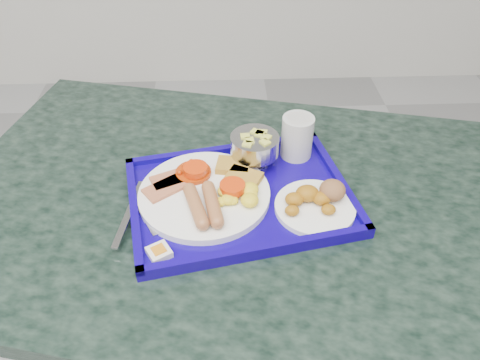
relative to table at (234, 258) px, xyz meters
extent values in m
cylinder|color=slate|center=(0.00, 0.00, -0.19)|extent=(0.11, 0.11, 0.67)
cube|color=black|center=(0.00, 0.00, 0.17)|extent=(1.34, 1.05, 0.04)
cube|color=#10027C|center=(0.01, -0.01, 0.20)|extent=(0.49, 0.40, 0.01)
cube|color=#10027C|center=(-0.02, 0.14, 0.21)|extent=(0.43, 0.10, 0.01)
cube|color=#10027C|center=(0.04, -0.16, 0.21)|extent=(0.43, 0.10, 0.01)
cube|color=#10027C|center=(0.22, 0.03, 0.21)|extent=(0.08, 0.32, 0.01)
cube|color=#10027C|center=(-0.19, -0.05, 0.21)|extent=(0.08, 0.32, 0.01)
cylinder|color=white|center=(-0.06, -0.01, 0.21)|extent=(0.26, 0.26, 0.01)
cube|color=#B86849|center=(-0.12, 0.03, 0.22)|extent=(0.10, 0.08, 0.01)
cube|color=#B86849|center=(-0.13, 0.00, 0.22)|extent=(0.10, 0.09, 0.01)
cylinder|color=#B43607|center=(-0.08, 0.04, 0.22)|extent=(0.07, 0.07, 0.01)
sphere|color=#B43607|center=(-0.07, 0.02, 0.23)|extent=(0.01, 0.01, 0.01)
sphere|color=#B43607|center=(-0.07, 0.02, 0.23)|extent=(0.01, 0.01, 0.01)
sphere|color=#B43607|center=(-0.11, 0.03, 0.23)|extent=(0.01, 0.01, 0.01)
sphere|color=#B43607|center=(-0.05, 0.04, 0.23)|extent=(0.01, 0.01, 0.01)
sphere|color=#B43607|center=(-0.07, 0.04, 0.23)|extent=(0.01, 0.01, 0.01)
sphere|color=#B43607|center=(-0.10, 0.05, 0.23)|extent=(0.01, 0.01, 0.01)
sphere|color=#B43607|center=(-0.08, 0.02, 0.23)|extent=(0.01, 0.01, 0.01)
sphere|color=#B43607|center=(-0.06, 0.02, 0.23)|extent=(0.01, 0.01, 0.01)
sphere|color=#B43607|center=(-0.08, 0.05, 0.23)|extent=(0.01, 0.01, 0.01)
sphere|color=#B43607|center=(-0.06, 0.02, 0.23)|extent=(0.01, 0.01, 0.01)
sphere|color=#B43607|center=(-0.10, 0.06, 0.23)|extent=(0.01, 0.01, 0.01)
sphere|color=#B43607|center=(-0.08, 0.06, 0.23)|extent=(0.01, 0.01, 0.01)
sphere|color=#B43607|center=(-0.09, 0.07, 0.23)|extent=(0.01, 0.01, 0.01)
sphere|color=#B43607|center=(-0.08, 0.03, 0.23)|extent=(0.01, 0.01, 0.01)
sphere|color=#B43607|center=(-0.07, 0.03, 0.23)|extent=(0.01, 0.01, 0.01)
cube|color=#A37728|center=(0.00, 0.06, 0.23)|extent=(0.08, 0.06, 0.01)
cube|color=#A37728|center=(0.02, 0.02, 0.23)|extent=(0.08, 0.08, 0.01)
cylinder|color=brown|center=(-0.07, -0.07, 0.23)|extent=(0.05, 0.10, 0.03)
cylinder|color=brown|center=(-0.04, -0.06, 0.23)|extent=(0.04, 0.10, 0.03)
ellipsoid|color=yellow|center=(0.03, -0.06, 0.23)|extent=(0.04, 0.04, 0.02)
ellipsoid|color=yellow|center=(-0.02, -0.05, 0.23)|extent=(0.02, 0.02, 0.01)
ellipsoid|color=yellow|center=(-0.01, -0.01, 0.23)|extent=(0.04, 0.04, 0.02)
ellipsoid|color=yellow|center=(0.03, -0.02, 0.23)|extent=(0.04, 0.04, 0.02)
ellipsoid|color=yellow|center=(0.01, 0.00, 0.23)|extent=(0.03, 0.03, 0.02)
ellipsoid|color=yellow|center=(0.00, -0.05, 0.23)|extent=(0.02, 0.02, 0.01)
ellipsoid|color=yellow|center=(-0.02, -0.02, 0.23)|extent=(0.03, 0.03, 0.02)
ellipsoid|color=yellow|center=(0.00, -0.02, 0.23)|extent=(0.02, 0.02, 0.02)
ellipsoid|color=yellow|center=(-0.01, -0.05, 0.23)|extent=(0.03, 0.03, 0.02)
ellipsoid|color=yellow|center=(0.03, -0.04, 0.23)|extent=(0.03, 0.03, 0.02)
cylinder|color=red|center=(-0.08, 0.04, 0.24)|extent=(0.05, 0.05, 0.01)
cylinder|color=red|center=(0.00, -0.02, 0.24)|extent=(0.05, 0.05, 0.01)
cylinder|color=white|center=(0.16, -0.06, 0.21)|extent=(0.16, 0.16, 0.01)
ellipsoid|color=#9A6112|center=(0.18, -0.08, 0.23)|extent=(0.03, 0.02, 0.02)
ellipsoid|color=#9A6112|center=(0.17, -0.05, 0.23)|extent=(0.04, 0.03, 0.03)
ellipsoid|color=#9A6112|center=(0.14, -0.04, 0.23)|extent=(0.05, 0.04, 0.03)
ellipsoid|color=#9A6112|center=(0.12, -0.05, 0.23)|extent=(0.04, 0.03, 0.03)
ellipsoid|color=#9A6112|center=(0.11, -0.08, 0.23)|extent=(0.03, 0.02, 0.02)
ellipsoid|color=brown|center=(0.19, -0.04, 0.24)|extent=(0.05, 0.05, 0.04)
cylinder|color=#AEAEB0|center=(0.05, 0.09, 0.21)|extent=(0.07, 0.07, 0.01)
cylinder|color=#AEAEB0|center=(0.05, 0.09, 0.22)|extent=(0.02, 0.02, 0.02)
cylinder|color=#AEAEB0|center=(0.05, 0.09, 0.25)|extent=(0.10, 0.10, 0.04)
cube|color=#F8FF61|center=(0.03, 0.07, 0.27)|extent=(0.02, 0.02, 0.02)
cube|color=#F8FF61|center=(0.06, 0.10, 0.27)|extent=(0.02, 0.03, 0.02)
cube|color=#F8FF61|center=(0.07, 0.07, 0.27)|extent=(0.03, 0.03, 0.02)
cube|color=#F8FF61|center=(0.05, 0.11, 0.27)|extent=(0.03, 0.03, 0.02)
cube|color=#F8FF61|center=(0.04, 0.08, 0.27)|extent=(0.02, 0.02, 0.02)
cube|color=#F8FF61|center=(0.07, 0.09, 0.27)|extent=(0.03, 0.03, 0.02)
cube|color=#F8FF61|center=(0.03, 0.09, 0.27)|extent=(0.02, 0.02, 0.02)
cube|color=#F8FF61|center=(0.07, 0.11, 0.27)|extent=(0.02, 0.02, 0.02)
cylinder|color=silver|center=(0.14, 0.12, 0.25)|extent=(0.07, 0.07, 0.10)
cylinder|color=orange|center=(0.14, 0.12, 0.30)|extent=(0.06, 0.06, 0.01)
cube|color=#AEAEB0|center=(-0.18, -0.06, 0.21)|extent=(0.07, 0.13, 0.00)
ellipsoid|color=#AEAEB0|center=(-0.14, 0.02, 0.21)|extent=(0.05, 0.05, 0.01)
cube|color=#AEAEB0|center=(-0.20, -0.06, 0.21)|extent=(0.04, 0.18, 0.00)
cube|color=white|center=(-0.13, -0.16, 0.21)|extent=(0.05, 0.05, 0.01)
cube|color=orange|center=(-0.13, -0.16, 0.22)|extent=(0.03, 0.03, 0.00)
camera|label=1|loc=(-0.01, -0.71, 0.84)|focal=35.00mm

